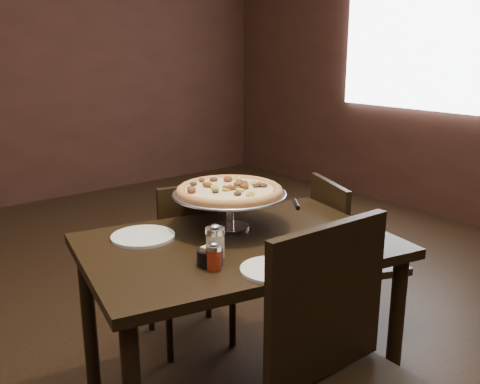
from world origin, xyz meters
TOP-DOWN VIEW (x-y plane):
  - room at (0.06, 0.03)m, footprint 6.04×7.04m
  - dining_table at (0.08, -0.01)m, footprint 1.28×0.99m
  - pizza_stand at (0.15, 0.13)m, footprint 0.46×0.46m
  - parmesan_shaker at (-0.08, -0.08)m, footprint 0.07×0.07m
  - pepper_flake_shaker at (-0.15, -0.16)m, footprint 0.05×0.05m
  - packet_caddy at (-0.14, -0.13)m, footprint 0.09×0.09m
  - napkin_stack at (0.26, -0.28)m, footprint 0.16×0.16m
  - plate_left at (-0.19, 0.24)m, footprint 0.24×0.24m
  - plate_near at (-0.01, -0.30)m, footprint 0.22×0.22m
  - serving_spatula at (0.23, -0.16)m, footprint 0.14×0.14m
  - chair_far at (0.20, 0.48)m, footprint 0.48×0.48m
  - chair_near at (-0.05, -0.69)m, footprint 0.46×0.46m
  - chair_side at (0.85, 0.09)m, footprint 0.50×0.50m

SIDE VIEW (x-z plane):
  - chair_side at x=0.85m, z-range 0.04..0.85m
  - chair_far at x=0.20m, z-range 0.04..0.88m
  - chair_near at x=-0.05m, z-range 0.04..1.00m
  - dining_table at x=0.08m, z-range 0.26..0.98m
  - plate_near at x=-0.01m, z-range 0.72..0.73m
  - plate_left at x=-0.19m, z-range 0.72..0.73m
  - napkin_stack at x=0.26m, z-range 0.72..0.73m
  - packet_caddy at x=-0.14m, z-range 0.71..0.78m
  - pepper_flake_shaker at x=-0.15m, z-range 0.71..0.81m
  - parmesan_shaker at x=-0.08m, z-range 0.71..0.83m
  - serving_spatula at x=0.23m, z-range 0.86..0.88m
  - pizza_stand at x=0.15m, z-range 0.78..0.97m
  - room at x=0.06m, z-range -0.02..2.82m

